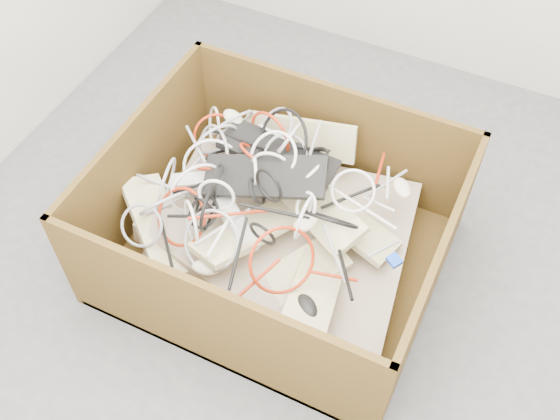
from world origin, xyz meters
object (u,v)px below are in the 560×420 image
at_px(cardboard_box, 274,239).
at_px(power_strip_left, 210,180).
at_px(power_strip_right, 232,217).
at_px(vga_plug, 394,260).

relative_size(cardboard_box, power_strip_left, 3.99).
xyz_separation_m(power_strip_left, power_strip_right, (0.14, -0.09, -0.03)).
bearing_deg(cardboard_box, vga_plug, -4.68).
height_order(power_strip_right, vga_plug, power_strip_right).
xyz_separation_m(cardboard_box, vga_plug, (0.48, -0.04, 0.21)).
distance_m(power_strip_left, vga_plug, 0.73).
xyz_separation_m(cardboard_box, power_strip_right, (-0.12, -0.10, 0.20)).
xyz_separation_m(power_strip_left, vga_plug, (0.73, -0.03, -0.02)).
distance_m(cardboard_box, power_strip_right, 0.25).
bearing_deg(vga_plug, power_strip_left, -150.44).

